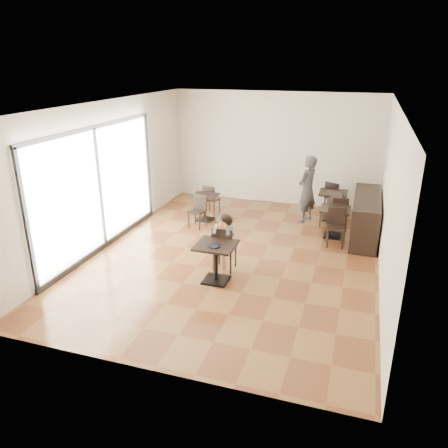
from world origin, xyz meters
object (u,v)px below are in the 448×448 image
at_px(chair_mid_a, 339,213).
at_px(chair_back_a, 334,197).
at_px(cafe_table_mid, 334,223).
at_px(child_chair, 225,248).
at_px(child_table, 216,263).
at_px(chair_left_b, 197,212).
at_px(child, 225,242).
at_px(adult_patron, 307,189).
at_px(chair_left_a, 212,199).
at_px(cafe_table_left, 205,208).
at_px(chair_back_b, 331,210).
at_px(cafe_table_back, 332,206).
at_px(chair_mid_b, 336,228).

distance_m(chair_mid_a, chair_back_a, 1.24).
distance_m(cafe_table_mid, chair_mid_a, 0.56).
distance_m(child_chair, chair_back_a, 4.59).
height_order(child_table, chair_back_a, chair_back_a).
relative_size(child_chair, chair_left_b, 1.13).
height_order(child, chair_mid_a, child).
xyz_separation_m(child, chair_back_a, (1.81, 4.22, -0.13)).
height_order(adult_patron, chair_left_b, adult_patron).
height_order(child_table, child, child).
height_order(chair_left_a, chair_left_b, same).
distance_m(adult_patron, cafe_table_left, 2.72).
bearing_deg(chair_back_b, child_table, -91.94).
distance_m(adult_patron, chair_mid_a, 1.04).
bearing_deg(chair_back_b, cafe_table_back, 114.31).
xyz_separation_m(cafe_table_back, chair_back_b, (0.00, -0.55, 0.08)).
xyz_separation_m(child_chair, cafe_table_back, (1.81, 3.67, -0.09)).
height_order(child_chair, chair_mid_a, child_chair).
height_order(cafe_table_left, cafe_table_back, cafe_table_back).
relative_size(adult_patron, cafe_table_left, 2.52).
bearing_deg(child, adult_patron, 71.01).
height_order(child_table, cafe_table_mid, child_table).
bearing_deg(chair_back_b, cafe_table_left, -146.28).
bearing_deg(cafe_table_back, chair_back_a, 90.00).
relative_size(adult_patron, cafe_table_mid, 2.39).
xyz_separation_m(cafe_table_mid, chair_back_b, (-0.15, 0.67, 0.09)).
relative_size(chair_mid_a, chair_back_b, 0.96).
bearing_deg(chair_back_a, chair_mid_a, 124.70).
distance_m(cafe_table_mid, chair_left_a, 3.43).
relative_size(child, chair_back_b, 1.29).
relative_size(child_table, cafe_table_mid, 1.07).
xyz_separation_m(cafe_table_left, chair_mid_b, (3.42, -0.69, 0.09)).
bearing_deg(adult_patron, child_table, 7.82).
xyz_separation_m(cafe_table_back, chair_mid_b, (0.22, -1.77, 0.06)).
bearing_deg(child_chair, adult_patron, -108.99).
distance_m(cafe_table_back, chair_left_a, 3.25).
height_order(child, chair_back_a, child).
xyz_separation_m(cafe_table_back, chair_left_a, (-3.20, -0.53, 0.04)).
xyz_separation_m(child, chair_left_b, (-1.39, 2.04, -0.17)).
relative_size(cafe_table_left, chair_back_b, 0.76).
height_order(chair_mid_b, chair_back_b, chair_back_b).
distance_m(child, chair_mid_a, 3.63).
bearing_deg(chair_left_a, chair_mid_b, 169.65).
bearing_deg(cafe_table_mid, child, -128.68).
relative_size(child_chair, cafe_table_left, 1.36).
bearing_deg(child_table, cafe_table_mid, 56.81).
height_order(chair_back_a, chair_back_b, same).
bearing_deg(cafe_table_back, chair_left_b, -153.00).
bearing_deg(chair_back_a, child_table, 93.52).
bearing_deg(cafe_table_left, child_chair, -61.78).
distance_m(adult_patron, chair_left_a, 2.60).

